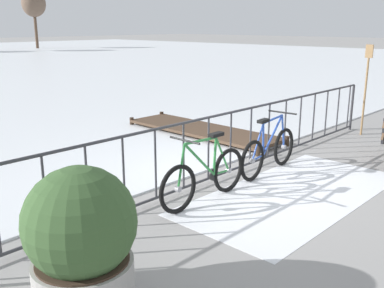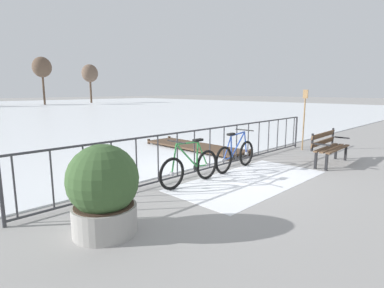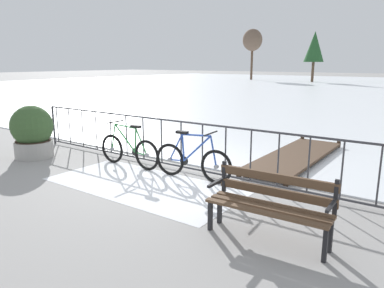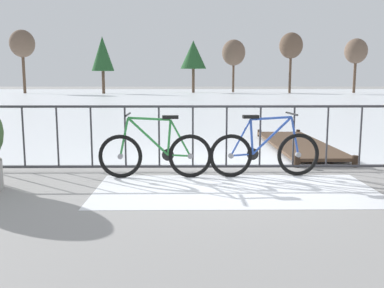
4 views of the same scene
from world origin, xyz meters
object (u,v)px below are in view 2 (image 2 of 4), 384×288
object	(u,v)px
planter_with_shrub	(103,190)
oar_upright	(304,116)
bicycle_near_railing	(236,155)
bicycle_second	(191,167)
park_bench	(328,145)

from	to	relation	value
planter_with_shrub	oar_upright	world-z (taller)	oar_upright
planter_with_shrub	oar_upright	size ratio (longest dim) A/B	0.64
bicycle_near_railing	bicycle_second	bearing A→B (deg)	-177.68
bicycle_near_railing	oar_upright	distance (m)	3.71
bicycle_near_railing	park_bench	size ratio (longest dim) A/B	1.06
bicycle_second	planter_with_shrub	bearing A→B (deg)	-162.57
planter_with_shrub	bicycle_near_railing	bearing A→B (deg)	11.51
bicycle_second	park_bench	distance (m)	4.12
bicycle_near_railing	bicycle_second	distance (m)	1.66
oar_upright	park_bench	bearing A→B (deg)	-135.38
park_bench	oar_upright	world-z (taller)	oar_upright
oar_upright	bicycle_second	bearing A→B (deg)	-179.61
bicycle_near_railing	oar_upright	bearing A→B (deg)	-0.50
bicycle_near_railing	planter_with_shrub	xyz separation A→B (m)	(-4.11, -0.84, 0.26)
bicycle_near_railing	planter_with_shrub	distance (m)	4.20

